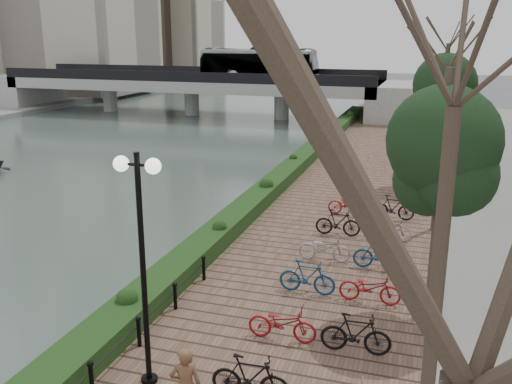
% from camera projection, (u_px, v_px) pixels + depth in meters
% --- Properties ---
extents(river_water, '(30.00, 130.00, 0.02)m').
position_uv_depth(river_water, '(67.00, 156.00, 37.05)').
color(river_water, '#44554C').
rests_on(river_water, ground).
extents(promenade, '(8.00, 75.00, 0.50)m').
position_uv_depth(promenade, '(337.00, 214.00, 24.53)').
color(promenade, brown).
rests_on(promenade, ground).
extents(hedge, '(1.10, 56.00, 0.60)m').
position_uv_depth(hedge, '(277.00, 182.00, 27.67)').
color(hedge, '#203B15').
rests_on(hedge, promenade).
extents(lamppost, '(1.02, 0.32, 5.08)m').
position_uv_depth(lamppost, '(140.00, 223.00, 11.40)').
color(lamppost, black).
rests_on(lamppost, promenade).
extents(bicycle_parking, '(2.40, 17.32, 1.00)m').
position_uv_depth(bicycle_parking, '(337.00, 284.00, 16.07)').
color(bicycle_parking, '#A1A0A5').
rests_on(bicycle_parking, promenade).
extents(street_trees, '(3.20, 37.12, 6.80)m').
position_uv_depth(street_trees, '(440.00, 167.00, 18.01)').
color(street_trees, '#3C3223').
rests_on(street_trees, promenade).
extents(bridge, '(36.00, 10.77, 6.50)m').
position_uv_depth(bridge, '(205.00, 80.00, 54.06)').
color(bridge, gray).
rests_on(bridge, ground).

